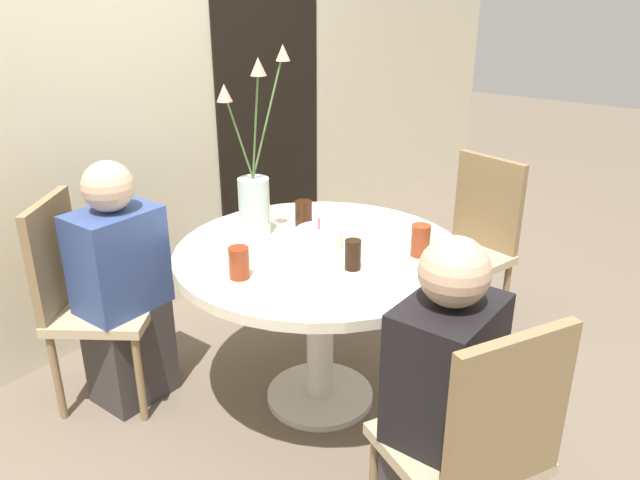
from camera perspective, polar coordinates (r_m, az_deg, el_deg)
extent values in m
plane|color=#6B5B4C|center=(2.81, 0.00, -14.20)|extent=(16.00, 16.00, 0.00)
cube|color=beige|center=(3.15, -18.31, 14.52)|extent=(8.00, 0.05, 2.60)
cube|color=black|center=(3.87, -4.55, 12.73)|extent=(0.90, 0.01, 2.05)
cylinder|color=beige|center=(2.46, 0.00, -1.29)|extent=(1.15, 1.15, 0.04)
cylinder|color=silver|center=(2.62, 0.00, -8.08)|extent=(0.11, 0.11, 0.64)
cylinder|color=silver|center=(2.80, 0.00, -13.96)|extent=(0.46, 0.46, 0.03)
cube|color=tan|center=(2.76, -18.99, -6.07)|extent=(0.56, 0.56, 0.04)
cube|color=olive|center=(2.73, -23.22, -1.23)|extent=(0.33, 0.25, 0.46)
cylinder|color=olive|center=(2.68, -16.15, -12.10)|extent=(0.03, 0.03, 0.40)
cylinder|color=olive|center=(2.95, -14.21, -8.40)|extent=(0.03, 0.03, 0.40)
cylinder|color=olive|center=(2.80, -22.92, -11.48)|extent=(0.03, 0.03, 0.40)
cylinder|color=olive|center=(3.06, -20.40, -8.01)|extent=(0.03, 0.03, 0.40)
cube|color=tan|center=(1.97, 12.34, -18.10)|extent=(0.54, 0.54, 0.04)
cube|color=olive|center=(1.71, 16.93, -15.02)|extent=(0.36, 0.20, 0.46)
cylinder|color=olive|center=(2.29, 12.63, -18.45)|extent=(0.03, 0.03, 0.40)
cube|color=tan|center=(3.16, 12.69, -1.59)|extent=(0.48, 0.48, 0.04)
cube|color=olive|center=(3.21, 15.13, 3.34)|extent=(0.13, 0.38, 0.46)
cylinder|color=olive|center=(3.24, 8.12, -4.97)|extent=(0.03, 0.03, 0.40)
cylinder|color=olive|center=(3.05, 12.79, -7.21)|extent=(0.03, 0.03, 0.40)
cylinder|color=olive|center=(3.47, 11.99, -3.27)|extent=(0.03, 0.03, 0.40)
cylinder|color=olive|center=(3.29, 16.54, -5.22)|extent=(0.03, 0.03, 0.40)
cylinder|color=white|center=(2.44, -0.11, 0.07)|extent=(0.18, 0.18, 0.08)
cylinder|color=#E54C4C|center=(2.42, -0.11, 1.49)|extent=(0.01, 0.01, 0.04)
cylinder|color=#B2C6C1|center=(2.57, -6.03, 3.02)|extent=(0.13, 0.13, 0.24)
cylinder|color=#4C7538|center=(2.50, -4.82, 11.14)|extent=(0.14, 0.07, 0.48)
cone|color=#E0997F|center=(2.49, -3.42, 16.74)|extent=(0.06, 0.06, 0.06)
cylinder|color=#4C7538|center=(2.43, -5.92, 10.38)|extent=(0.05, 0.10, 0.45)
cone|color=#E0997F|center=(2.34, -5.67, 15.52)|extent=(0.06, 0.06, 0.07)
cylinder|color=#4C7538|center=(2.45, -7.39, 9.28)|extent=(0.12, 0.03, 0.36)
cone|color=#E0997F|center=(2.38, -8.75, 13.17)|extent=(0.06, 0.06, 0.07)
cylinder|color=white|center=(2.44, -9.20, -1.19)|extent=(0.21, 0.21, 0.01)
cylinder|color=maroon|center=(2.41, 9.18, -0.04)|extent=(0.07, 0.07, 0.12)
cylinder|color=#33190C|center=(2.67, -1.51, 2.40)|extent=(0.07, 0.07, 0.11)
cylinder|color=black|center=(2.27, 3.02, -1.35)|extent=(0.06, 0.06, 0.11)
cylinder|color=maroon|center=(2.22, -7.42, -2.08)|extent=(0.07, 0.07, 0.12)
cube|color=#383333|center=(2.83, -16.94, -9.70)|extent=(0.31, 0.24, 0.44)
cube|color=#33477F|center=(2.63, -17.99, -1.76)|extent=(0.34, 0.24, 0.42)
sphere|color=#D1A889|center=(2.53, -18.82, 4.66)|extent=(0.20, 0.20, 0.20)
cube|color=black|center=(1.88, 11.41, -11.41)|extent=(0.34, 0.24, 0.42)
sphere|color=#D1A889|center=(1.73, 12.19, -2.85)|extent=(0.20, 0.20, 0.20)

